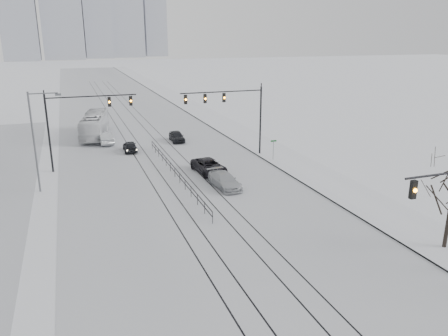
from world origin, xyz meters
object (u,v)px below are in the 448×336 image
at_px(sedan_sb_outer, 105,138).
at_px(box_truck, 95,125).
at_px(sedan_nb_front, 209,167).
at_px(sedan_nb_right, 225,181).
at_px(sedan_nb_far, 177,136).
at_px(sedan_sb_inner, 130,146).

xyz_separation_m(sedan_sb_outer, box_truck, (-0.95, 4.65, 0.85)).
bearing_deg(sedan_nb_front, sedan_nb_right, -96.05).
relative_size(sedan_nb_right, sedan_nb_far, 1.15).
xyz_separation_m(sedan_sb_inner, box_truck, (-3.40, 9.78, 0.99)).
height_order(sedan_sb_outer, sedan_nb_far, sedan_sb_outer).
distance_m(sedan_nb_front, sedan_nb_right, 4.67).
relative_size(sedan_nb_right, box_truck, 0.40).
bearing_deg(sedan_nb_right, sedan_nb_front, 85.07).
bearing_deg(sedan_nb_right, box_truck, 105.64).
relative_size(sedan_sb_inner, sedan_nb_right, 0.81).
xyz_separation_m(sedan_sb_outer, sedan_nb_right, (8.83, -21.35, -0.10)).
bearing_deg(box_truck, sedan_nb_right, 120.87).
bearing_deg(sedan_sb_inner, sedan_nb_far, -152.30).
relative_size(sedan_sb_outer, sedan_nb_right, 1.01).
relative_size(sedan_sb_outer, sedan_nb_front, 0.92).
bearing_deg(sedan_sb_outer, sedan_nb_right, 109.82).
height_order(sedan_sb_inner, sedan_nb_right, sedan_nb_right).
distance_m(sedan_sb_inner, sedan_nb_front, 13.19).
bearing_deg(sedan_sb_inner, sedan_nb_front, 120.86).
height_order(sedan_sb_inner, sedan_nb_front, sedan_nb_front).
relative_size(sedan_sb_inner, sedan_sb_outer, 0.80).
xyz_separation_m(sedan_sb_inner, sedan_nb_right, (6.37, -16.22, 0.04)).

